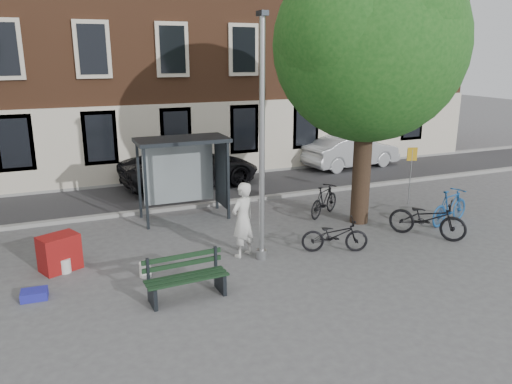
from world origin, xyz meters
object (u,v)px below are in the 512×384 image
object	(u,v)px
bench	(186,279)
bike_c	(427,218)
bus_shelter	(194,159)
bike_b	(450,207)
bike_a	(335,235)
red_stand	(59,253)
notice_sign	(411,163)
bike_d	(324,200)
painter	(243,220)
car_silver	(351,151)
car_dark	(191,167)
lamppost	(262,154)

from	to	relation	value
bench	bike_c	distance (m)	7.47
bus_shelter	bike_b	distance (m)	8.19
bike_a	bus_shelter	bearing A→B (deg)	51.72
bench	bike_c	bearing A→B (deg)	4.13
red_stand	notice_sign	distance (m)	11.67
bus_shelter	bench	size ratio (longest dim) A/B	1.56
bike_b	bike_d	world-z (taller)	bike_b
painter	car_silver	bearing A→B (deg)	-161.53
bus_shelter	bench	xyz separation A→B (m)	(-1.75, -5.44, -1.49)
painter	bike_b	size ratio (longest dim) A/B	1.07
bench	bike_c	world-z (taller)	bike_c
painter	bike_b	distance (m)	6.89
bike_c	notice_sign	bearing A→B (deg)	21.27
bus_shelter	car_dark	bearing A→B (deg)	76.64
bus_shelter	painter	distance (m)	3.87
car_dark	notice_sign	xyz separation A→B (m)	(6.41, -5.46, 0.73)
bus_shelter	bike_a	size ratio (longest dim) A/B	1.60
bus_shelter	notice_sign	xyz separation A→B (m)	(7.31, -1.66, -0.41)
lamppost	red_stand	world-z (taller)	lamppost
bike_c	car_silver	bearing A→B (deg)	32.06
red_stand	bike_c	bearing A→B (deg)	-9.41
bench	bike_a	size ratio (longest dim) A/B	1.03
bench	lamppost	bearing A→B (deg)	26.27
car_silver	notice_sign	size ratio (longest dim) A/B	2.28
car_dark	red_stand	xyz separation A→B (m)	(-5.15, -6.65, -0.32)
bench	notice_sign	xyz separation A→B (m)	(9.06, 3.78, 1.08)
bus_shelter	notice_sign	size ratio (longest dim) A/B	1.40
painter	notice_sign	xyz separation A→B (m)	(7.08, 2.09, 0.50)
bike_b	bike_c	world-z (taller)	bike_c
notice_sign	painter	bearing A→B (deg)	-145.58
car_dark	notice_sign	distance (m)	8.45
bus_shelter	painter	world-z (taller)	bus_shelter
bike_b	notice_sign	distance (m)	2.38
car_silver	bike_d	bearing A→B (deg)	133.91
bench	bike_d	distance (m)	6.84
red_stand	bench	bearing A→B (deg)	-46.08
painter	bike_d	distance (m)	4.28
bike_b	notice_sign	world-z (taller)	notice_sign
bus_shelter	bike_d	size ratio (longest dim) A/B	1.66
bike_a	car_dark	xyz separation A→B (m)	(-1.71, 8.22, 0.30)
bus_shelter	bench	bearing A→B (deg)	-107.86
bike_a	bike_b	bearing A→B (deg)	-61.48
red_stand	bike_d	bearing A→B (deg)	8.60
car_silver	car_dark	bearing A→B (deg)	86.63
lamppost	bench	size ratio (longest dim) A/B	3.34
lamppost	painter	distance (m)	1.86
bike_d	painter	bearing A→B (deg)	87.97
car_silver	notice_sign	distance (m)	6.10
bus_shelter	bike_b	world-z (taller)	bus_shelter
lamppost	red_stand	xyz separation A→B (m)	(-4.86, 1.26, -2.33)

